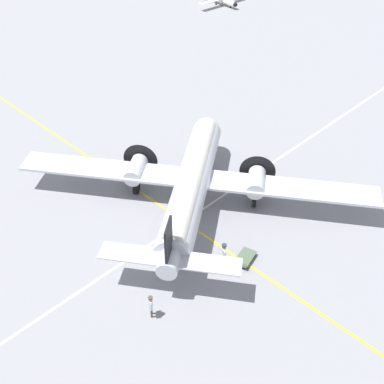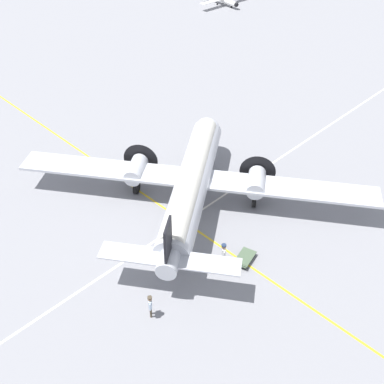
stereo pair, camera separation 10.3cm
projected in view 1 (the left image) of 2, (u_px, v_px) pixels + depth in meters
ground_plane at (192, 208)px, 35.59m from camera, size 300.00×300.00×0.00m
apron_line_eastwest at (178, 217)px, 34.77m from camera, size 120.00×0.16×0.01m
apron_line_northsouth at (198, 212)px, 35.22m from camera, size 0.16×120.00×0.01m
airliner_main at (193, 179)px, 34.39m from camera, size 22.95×18.61×5.36m
crew_foreground at (151, 304)px, 27.39m from camera, size 0.44×0.40×1.64m
passenger_boarding at (224, 253)px, 30.36m from camera, size 0.52×0.44×1.89m
suitcase_near_door at (236, 262)px, 30.98m from camera, size 0.48×0.14×0.56m
baggage_cart at (245, 258)px, 31.27m from camera, size 1.36×1.89×0.56m
light_aircraft_distant at (222, 0)px, 72.14m from camera, size 6.56×8.83×1.75m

